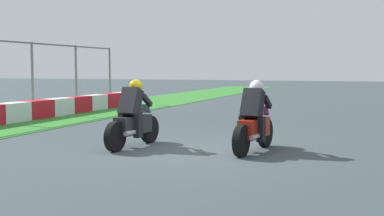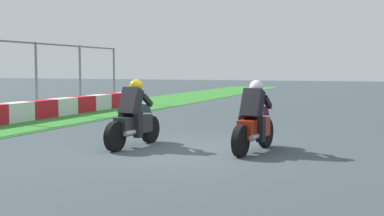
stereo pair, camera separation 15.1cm
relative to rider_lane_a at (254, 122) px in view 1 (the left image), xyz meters
name	(u,v)px [view 1 (the left image)]	position (x,y,z in m)	size (l,w,h in m)	color
ground_plane	(184,150)	(-0.37, 1.45, -0.62)	(120.00, 120.00, 0.00)	#3A464A
rider_lane_a	(254,122)	(0.00, 0.00, 0.00)	(2.04, 0.59, 1.51)	black
rider_lane_b	(133,119)	(-0.34, 2.67, 0.00)	(2.04, 0.57, 1.51)	black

